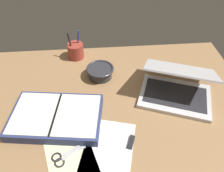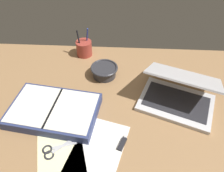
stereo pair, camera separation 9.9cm
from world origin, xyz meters
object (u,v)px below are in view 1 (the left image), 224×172
object	(u,v)px
pen_cup	(76,51)
planner	(56,117)
laptop	(177,87)
scissors	(62,158)
bowl	(100,72)

from	to	relation	value
pen_cup	planner	size ratio (longest dim) A/B	0.41
laptop	scissors	distance (cm)	59.15
bowl	scissors	world-z (taller)	bowl
scissors	bowl	bearing A→B (deg)	39.31
bowl	laptop	bearing A→B (deg)	-24.51
planner	scissors	bearing A→B (deg)	-71.47
pen_cup	laptop	bearing A→B (deg)	-35.21
bowl	planner	xyz separation A→B (cm)	(-19.80, -26.85, -0.89)
pen_cup	scissors	xyz separation A→B (cm)	(-3.35, -62.72, -4.09)
pen_cup	planner	bearing A→B (deg)	-98.56
pen_cup	scissors	distance (cm)	62.94
pen_cup	scissors	bearing A→B (deg)	-93.06
bowl	planner	world-z (taller)	bowl
planner	scissors	xyz separation A→B (cm)	(3.40, -17.88, -1.96)
bowl	planner	bearing A→B (deg)	-126.40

